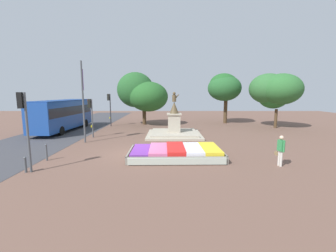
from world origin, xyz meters
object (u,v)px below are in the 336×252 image
object	(u,v)px
kerb_bollard_mid_a	(47,152)
statue_monument	(175,129)
city_bus	(64,113)
flower_planter	(177,153)
banner_pole	(84,100)
kerb_bollard_south	(26,164)
traffic_light_far_corner	(110,104)
pedestrian_with_handbag	(281,149)
traffic_light_near_crossing	(25,117)
traffic_light_mid_block	(91,111)

from	to	relation	value
kerb_bollard_mid_a	statue_monument	bearing A→B (deg)	45.84
city_bus	flower_planter	bearing A→B (deg)	-40.62
statue_monument	banner_pole	distance (m)	8.67
city_bus	kerb_bollard_south	size ratio (longest dim) A/B	11.57
banner_pole	kerb_bollard_south	xyz separation A→B (m)	(-0.45, -7.23, -3.12)
kerb_bollard_south	kerb_bollard_mid_a	bearing A→B (deg)	90.70
statue_monument	kerb_bollard_mid_a	xyz separation A→B (m)	(-8.01, -8.25, -0.08)
statue_monument	traffic_light_far_corner	world-z (taller)	statue_monument
flower_planter	statue_monument	distance (m)	7.52
banner_pole	kerb_bollard_mid_a	distance (m)	5.98
city_bus	pedestrian_with_handbag	bearing A→B (deg)	-34.17
statue_monument	traffic_light_near_crossing	bearing A→B (deg)	-127.29
statue_monument	traffic_light_far_corner	xyz separation A→B (m)	(-7.83, 6.27, 2.11)
traffic_light_far_corner	statue_monument	bearing A→B (deg)	-38.66
flower_planter	traffic_light_near_crossing	size ratio (longest dim) A/B	1.45
traffic_light_near_crossing	banner_pole	bearing A→B (deg)	87.56
traffic_light_far_corner	pedestrian_with_handbag	size ratio (longest dim) A/B	2.28
banner_pole	kerb_bollard_mid_a	bearing A→B (deg)	-95.26
traffic_light_far_corner	kerb_bollard_south	distance (m)	16.77
traffic_light_mid_block	kerb_bollard_south	size ratio (longest dim) A/B	4.23
traffic_light_near_crossing	banner_pole	size ratio (longest dim) A/B	0.62
banner_pole	pedestrian_with_handbag	world-z (taller)	banner_pole
kerb_bollard_south	statue_monument	bearing A→B (deg)	52.34
traffic_light_near_crossing	pedestrian_with_handbag	size ratio (longest dim) A/B	2.35
statue_monument	traffic_light_near_crossing	distance (m)	13.14
banner_pole	traffic_light_far_corner	bearing A→B (deg)	91.82
statue_monument	kerb_bollard_south	world-z (taller)	statue_monument
statue_monument	banner_pole	world-z (taller)	banner_pole
traffic_light_near_crossing	city_bus	xyz separation A→B (m)	(-4.15, 13.04, -0.95)
pedestrian_with_handbag	banner_pole	bearing A→B (deg)	155.05
kerb_bollard_south	banner_pole	bearing A→B (deg)	86.46
kerb_bollard_mid_a	traffic_light_mid_block	bearing A→B (deg)	87.55
traffic_light_far_corner	banner_pole	distance (m)	9.42
statue_monument	pedestrian_with_handbag	world-z (taller)	statue_monument
statue_monument	kerb_bollard_mid_a	bearing A→B (deg)	-134.16
flower_planter	pedestrian_with_handbag	xyz separation A→B (m)	(5.75, -1.77, 0.70)
pedestrian_with_handbag	kerb_bollard_south	size ratio (longest dim) A/B	2.09
statue_monument	kerb_bollard_south	bearing A→B (deg)	-127.66
traffic_light_far_corner	pedestrian_with_handbag	bearing A→B (deg)	-48.90
flower_planter	kerb_bollard_mid_a	bearing A→B (deg)	-174.78
traffic_light_far_corner	traffic_light_mid_block	bearing A→B (deg)	-88.92
statue_monument	kerb_bollard_south	xyz separation A→B (m)	(-7.98, -10.34, -0.18)
flower_planter	statue_monument	xyz separation A→B (m)	(0.02, 7.52, 0.32)
flower_planter	kerb_bollard_mid_a	size ratio (longest dim) A/B	5.82
statue_monument	city_bus	xyz separation A→B (m)	(-11.99, 2.75, 1.30)
statue_monument	city_bus	bearing A→B (deg)	167.09
traffic_light_far_corner	city_bus	distance (m)	5.51
traffic_light_far_corner	banner_pole	size ratio (longest dim) A/B	0.60
statue_monument	pedestrian_with_handbag	distance (m)	10.91
traffic_light_near_crossing	pedestrian_with_handbag	distance (m)	13.74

